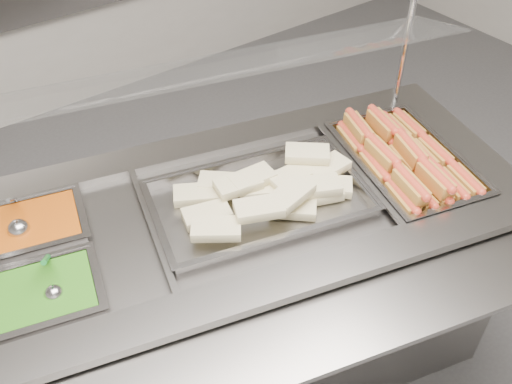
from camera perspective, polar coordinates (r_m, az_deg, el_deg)
steam_counter at (r=2.04m, az=-1.24°, el=-9.61°), size 1.90×1.20×0.84m
tray_rail at (r=1.48m, az=5.28°, el=-13.92°), size 1.69×0.75×0.05m
sneeze_guard at (r=1.69m, az=-4.11°, el=12.07°), size 1.56×0.66×0.41m
pan_hotdogs at (r=1.99m, az=14.59°, el=2.51°), size 0.44×0.58×0.09m
pan_wraps at (r=1.77m, az=0.28°, el=-1.03°), size 0.71×0.52×0.07m
pan_beans at (r=1.81m, az=-21.18°, el=-3.75°), size 0.33×0.29×0.09m
pan_peas at (r=1.62m, az=-20.28°, el=-10.15°), size 0.33×0.29×0.09m
hotdogs_in_buns at (r=1.95m, az=14.46°, el=3.38°), size 0.39×0.53×0.11m
tortilla_wraps at (r=1.75m, az=1.45°, el=0.25°), size 0.59×0.38×0.09m
ladle at (r=1.78m, az=-22.65°, el=-3.32°), size 0.08×0.17×0.14m
serving_spoon at (r=1.58m, az=-19.67°, el=-9.00°), size 0.07×0.16×0.14m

